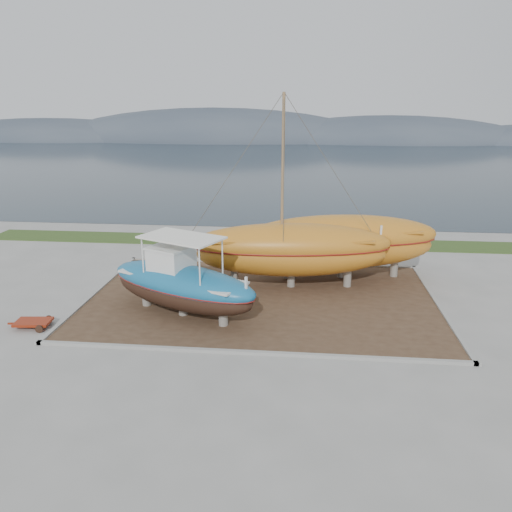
# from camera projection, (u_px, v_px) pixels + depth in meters

# --- Properties ---
(ground) EXTENTS (140.00, 140.00, 0.00)m
(ground) POSITION_uv_depth(u_px,v_px,m) (254.00, 332.00, 22.69)
(ground) COLOR gray
(ground) RESTS_ON ground
(dirt_patch) EXTENTS (18.00, 12.00, 0.06)m
(dirt_patch) POSITION_uv_depth(u_px,v_px,m) (262.00, 299.00, 26.49)
(dirt_patch) COLOR #422D1E
(dirt_patch) RESTS_ON ground
(curb_frame) EXTENTS (18.60, 12.60, 0.15)m
(curb_frame) POSITION_uv_depth(u_px,v_px,m) (262.00, 298.00, 26.48)
(curb_frame) COLOR gray
(curb_frame) RESTS_ON ground
(grass_strip) EXTENTS (44.00, 3.00, 0.08)m
(grass_strip) POSITION_uv_depth(u_px,v_px,m) (275.00, 242.00, 37.43)
(grass_strip) COLOR #284219
(grass_strip) RESTS_ON ground
(sea) EXTENTS (260.00, 100.00, 0.04)m
(sea) POSITION_uv_depth(u_px,v_px,m) (294.00, 162.00, 89.30)
(sea) COLOR #17252F
(sea) RESTS_ON ground
(mountain_ridge) EXTENTS (200.00, 36.00, 20.00)m
(mountain_ridge) POSITION_uv_depth(u_px,v_px,m) (299.00, 140.00, 141.64)
(mountain_ridge) COLOR #333D49
(mountain_ridge) RESTS_ON ground
(blue_caique) EXTENTS (8.55, 5.81, 3.96)m
(blue_caique) POSITION_uv_depth(u_px,v_px,m) (182.00, 276.00, 23.88)
(blue_caique) COLOR #176190
(blue_caique) RESTS_ON dirt_patch
(white_dinghy) EXTENTS (4.15, 2.09, 1.19)m
(white_dinghy) POSITION_uv_depth(u_px,v_px,m) (170.00, 279.00, 27.63)
(white_dinghy) COLOR silver
(white_dinghy) RESTS_ON dirt_patch
(orange_sailboat) EXTENTS (11.32, 4.38, 10.48)m
(orange_sailboat) POSITION_uv_depth(u_px,v_px,m) (293.00, 195.00, 26.71)
(orange_sailboat) COLOR #B66E1C
(orange_sailboat) RESTS_ON dirt_patch
(orange_bare_hull) EXTENTS (11.46, 4.89, 3.64)m
(orange_bare_hull) POSITION_uv_depth(u_px,v_px,m) (342.00, 248.00, 29.24)
(orange_bare_hull) COLOR #B66E1C
(orange_bare_hull) RESTS_ON dirt_patch
(red_trailer) EXTENTS (2.48, 1.41, 0.34)m
(red_trailer) POSITION_uv_depth(u_px,v_px,m) (33.00, 324.00, 23.12)
(red_trailer) COLOR maroon
(red_trailer) RESTS_ON ground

